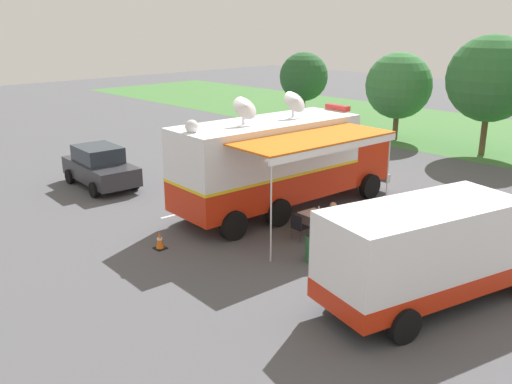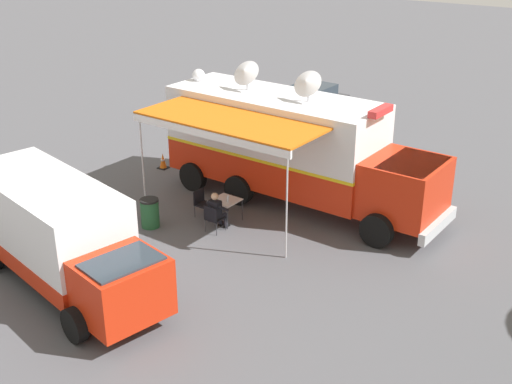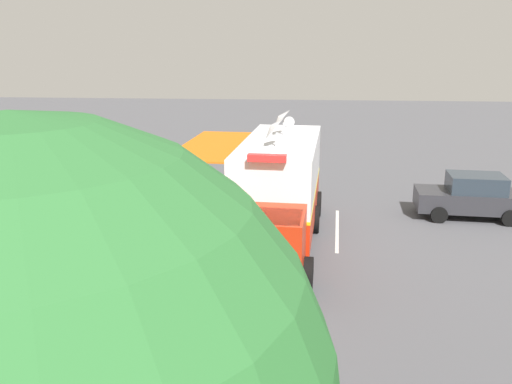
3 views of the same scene
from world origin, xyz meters
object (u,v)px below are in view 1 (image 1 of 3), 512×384
object	(u,v)px
car_behind_truck	(100,167)
support_truck	(436,252)
folding_chair_beside_table	(299,225)
water_bottle	(319,209)
seated_responder	(331,219)
command_truck	(283,160)
folding_chair_at_table	(335,224)
trash_bin	(315,247)
traffic_cone	(160,240)
folding_table	(314,214)

from	to	relation	value
car_behind_truck	support_truck	bearing A→B (deg)	4.16
folding_chair_beside_table	support_truck	world-z (taller)	support_truck
water_bottle	seated_responder	world-z (taller)	seated_responder
command_truck	car_behind_truck	size ratio (longest dim) A/B	2.23
folding_chair_at_table	trash_bin	world-z (taller)	trash_bin
command_truck	folding_chair_at_table	distance (m)	3.65
folding_chair_at_table	traffic_cone	bearing A→B (deg)	-124.66
folding_chair_at_table	car_behind_truck	world-z (taller)	car_behind_truck
command_truck	folding_table	xyz separation A→B (m)	(2.45, -0.96, -1.27)
folding_chair_at_table	support_truck	world-z (taller)	support_truck
folding_chair_at_table	car_behind_truck	size ratio (longest dim) A/B	0.20
traffic_cone	car_behind_truck	world-z (taller)	car_behind_truck
seated_responder	support_truck	distance (m)	4.96
water_bottle	support_truck	bearing A→B (deg)	-17.02
command_truck	support_truck	world-z (taller)	command_truck
folding_table	support_truck	xyz separation A→B (m)	(5.26, -1.44, 0.71)
trash_bin	traffic_cone	distance (m)	4.90
folding_chair_at_table	trash_bin	bearing A→B (deg)	-68.29
trash_bin	car_behind_truck	xyz separation A→B (m)	(-11.56, -0.82, 0.42)
command_truck	seated_responder	size ratio (longest dim) A/B	7.69
folding_chair_at_table	folding_chair_beside_table	size ratio (longest dim) A/B	1.00
water_bottle	folding_chair_at_table	xyz separation A→B (m)	(0.73, -0.03, -0.32)
water_bottle	folding_chair_at_table	bearing A→B (deg)	-2.55
support_truck	car_behind_truck	xyz separation A→B (m)	(-15.29, -1.11, -0.51)
trash_bin	support_truck	bearing A→B (deg)	4.46
traffic_cone	support_truck	world-z (taller)	support_truck
folding_table	traffic_cone	bearing A→B (deg)	-118.10
seated_responder	trash_bin	world-z (taller)	seated_responder
command_truck	folding_table	bearing A→B (deg)	-21.45
command_truck	water_bottle	distance (m)	2.87
folding_chair_at_table	folding_chair_beside_table	distance (m)	1.20
traffic_cone	support_truck	distance (m)	8.39
folding_table	folding_chair_at_table	distance (m)	0.82
traffic_cone	folding_chair_beside_table	bearing A→B (deg)	55.92
command_truck	folding_chair_beside_table	distance (m)	3.43
seated_responder	traffic_cone	size ratio (longest dim) A/B	2.16
folding_chair_at_table	support_truck	size ratio (longest dim) A/B	0.12
seated_responder	trash_bin	xyz separation A→B (m)	(0.92, -1.86, -0.20)
support_truck	folding_chair_beside_table	bearing A→B (deg)	173.48
folding_chair_beside_table	support_truck	size ratio (longest dim) A/B	0.12
folding_chair_at_table	car_behind_truck	bearing A→B (deg)	-166.16
folding_table	water_bottle	world-z (taller)	water_bottle
folding_table	traffic_cone	size ratio (longest dim) A/B	1.46
water_bottle	car_behind_truck	world-z (taller)	car_behind_truck
traffic_cone	folding_chair_at_table	bearing A→B (deg)	55.34
command_truck	support_truck	bearing A→B (deg)	-17.32
folding_table	folding_chair_at_table	xyz separation A→B (m)	(0.80, 0.11, -0.16)
water_bottle	folding_chair_at_table	world-z (taller)	water_bottle
water_bottle	trash_bin	world-z (taller)	water_bottle
folding_table	seated_responder	distance (m)	0.62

